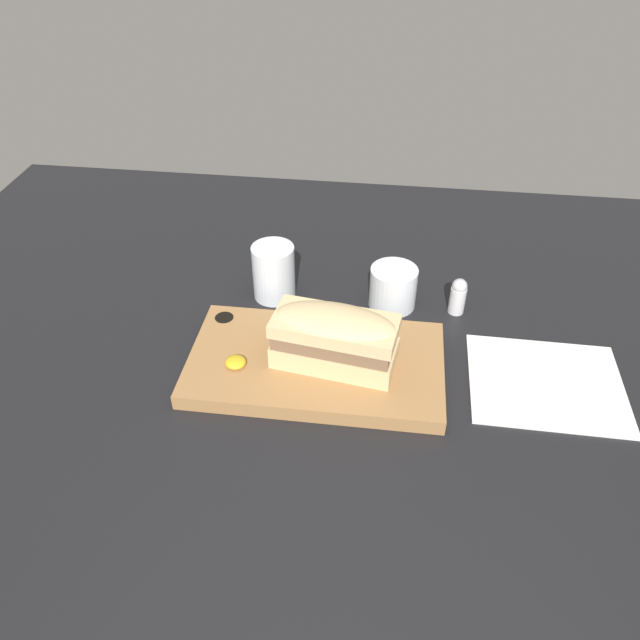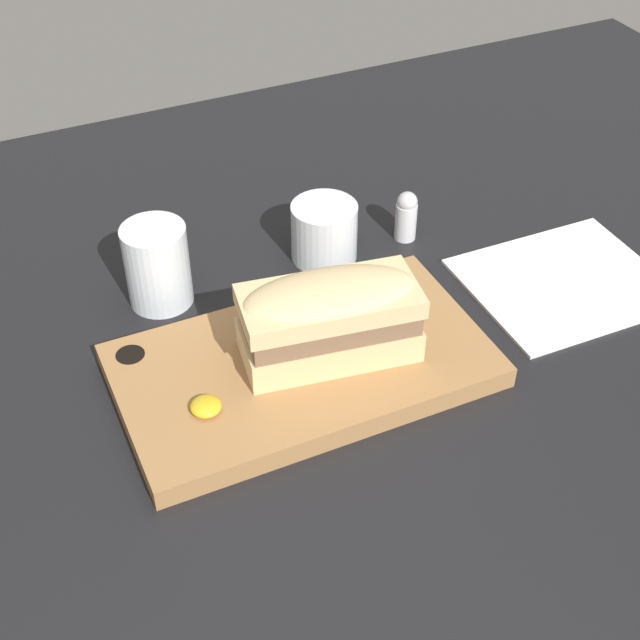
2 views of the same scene
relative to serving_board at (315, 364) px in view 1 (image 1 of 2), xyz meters
The scene contains 8 objects.
dining_table 6.79cm from the serving_board, 10.43° to the left, with size 164.45×120.84×2.00cm.
serving_board is the anchor object (origin of this frame).
sandwich 6.59cm from the serving_board, ahead, with size 18.24×10.38×8.88cm.
mustard_dollop 11.60cm from the serving_board, 164.54° to the right, with size 2.97×2.97×1.19cm.
water_glass 20.06cm from the serving_board, 118.04° to the left, with size 7.06×7.06×9.45cm.
wine_glass 20.46cm from the serving_board, 58.86° to the left, with size 7.75×7.75×6.93cm.
napkin 33.25cm from the serving_board, ahead, with size 21.93×18.64×0.40cm.
salt_shaker 26.99cm from the serving_board, 38.57° to the left, with size 2.60×2.60×6.36cm.
Camera 1 is at (2.92, -67.76, 64.96)cm, focal length 35.00 mm.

